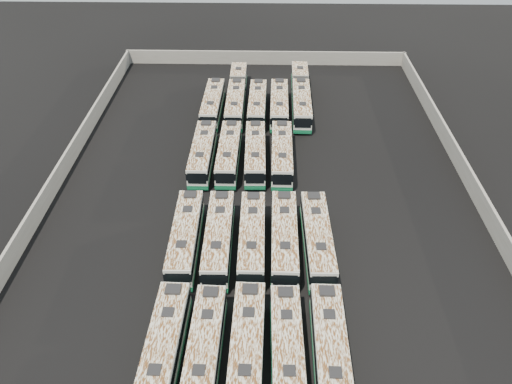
# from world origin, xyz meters

# --- Properties ---
(ground) EXTENTS (140.00, 140.00, 0.00)m
(ground) POSITION_xyz_m (0.00, 0.00, 0.00)
(ground) COLOR black
(ground) RESTS_ON ground
(perimeter_wall) EXTENTS (45.20, 73.20, 2.20)m
(perimeter_wall) POSITION_xyz_m (0.00, 0.00, 1.10)
(perimeter_wall) COLOR gray
(perimeter_wall) RESTS_ON ground
(bus_front_far_left) EXTENTS (2.60, 11.14, 3.12)m
(bus_front_far_left) POSITION_xyz_m (-6.90, -19.93, 1.60)
(bus_front_far_left) COLOR #BBBDB7
(bus_front_far_left) RESTS_ON ground
(bus_front_left) EXTENTS (2.51, 10.79, 3.02)m
(bus_front_left) POSITION_xyz_m (-3.96, -19.90, 1.55)
(bus_front_left) COLOR #BBBDB7
(bus_front_left) RESTS_ON ground
(bus_front_center) EXTENTS (2.58, 11.18, 3.14)m
(bus_front_center) POSITION_xyz_m (-0.90, -19.81, 1.60)
(bus_front_center) COLOR #BBBDB7
(bus_front_center) RESTS_ON ground
(bus_front_right) EXTENTS (2.43, 10.80, 3.03)m
(bus_front_right) POSITION_xyz_m (2.01, -19.81, 1.55)
(bus_front_right) COLOR #BBBDB7
(bus_front_right) RESTS_ON ground
(bus_front_far_right) EXTENTS (2.47, 11.15, 3.13)m
(bus_front_far_right) POSITION_xyz_m (5.11, -19.86, 1.60)
(bus_front_far_right) COLOR #BBBDB7
(bus_front_far_right) RESTS_ON ground
(bus_midfront_far_left) EXTENTS (2.53, 11.07, 3.11)m
(bus_midfront_far_left) POSITION_xyz_m (-6.96, -7.71, 1.59)
(bus_midfront_far_left) COLOR #BBBDB7
(bus_midfront_far_left) RESTS_ON ground
(bus_midfront_left) EXTENTS (2.43, 11.07, 3.11)m
(bus_midfront_left) POSITION_xyz_m (-3.93, -7.74, 1.59)
(bus_midfront_left) COLOR #BBBDB7
(bus_midfront_left) RESTS_ON ground
(bus_midfront_center) EXTENTS (2.34, 10.90, 3.07)m
(bus_midfront_center) POSITION_xyz_m (-0.87, -7.68, 1.57)
(bus_midfront_center) COLOR #BBBDB7
(bus_midfront_center) RESTS_ON ground
(bus_midfront_right) EXTENTS (2.46, 11.12, 3.12)m
(bus_midfront_right) POSITION_xyz_m (2.07, -7.67, 1.60)
(bus_midfront_right) COLOR #BBBDB7
(bus_midfront_right) RESTS_ON ground
(bus_midfront_far_right) EXTENTS (2.56, 11.17, 3.13)m
(bus_midfront_far_right) POSITION_xyz_m (5.08, -7.71, 1.60)
(bus_midfront_far_right) COLOR #BBBDB7
(bus_midfront_far_right) RESTS_ON ground
(bus_midback_far_left) EXTENTS (2.34, 10.90, 3.07)m
(bus_midback_far_left) POSITION_xyz_m (-6.96, 6.61, 1.57)
(bus_midback_far_left) COLOR #BBBDB7
(bus_midback_far_left) RESTS_ON ground
(bus_midback_left) EXTENTS (2.43, 10.88, 3.06)m
(bus_midback_left) POSITION_xyz_m (-3.96, 6.69, 1.56)
(bus_midback_left) COLOR #BBBDB7
(bus_midback_left) RESTS_ON ground
(bus_midback_center) EXTENTS (2.47, 10.83, 3.04)m
(bus_midback_center) POSITION_xyz_m (-0.93, 6.75, 1.55)
(bus_midback_center) COLOR #BBBDB7
(bus_midback_center) RESTS_ON ground
(bus_midback_right) EXTENTS (2.46, 11.04, 3.10)m
(bus_midback_right) POSITION_xyz_m (2.11, 6.65, 1.58)
(bus_midback_right) COLOR #BBBDB7
(bus_midback_right) RESTS_ON ground
(bus_back_far_left) EXTENTS (2.47, 10.88, 3.05)m
(bus_back_far_left) POSITION_xyz_m (-6.94, 18.94, 1.56)
(bus_back_far_left) COLOR #BBBDB7
(bus_back_far_left) RESTS_ON ground
(bus_back_left) EXTENTS (2.31, 16.80, 3.05)m
(bus_back_left) POSITION_xyz_m (-3.89, 21.76, 1.56)
(bus_back_left) COLOR #BBBDB7
(bus_back_left) RESTS_ON ground
(bus_back_center) EXTENTS (2.44, 10.71, 3.00)m
(bus_back_center) POSITION_xyz_m (-0.95, 18.92, 1.54)
(bus_back_center) COLOR #BBBDB7
(bus_back_center) RESTS_ON ground
(bus_back_right) EXTENTS (2.49, 10.98, 3.08)m
(bus_back_right) POSITION_xyz_m (2.00, 18.89, 1.58)
(bus_back_right) COLOR #BBBDB7
(bus_back_right) RESTS_ON ground
(bus_back_far_right) EXTENTS (2.70, 17.33, 3.13)m
(bus_back_far_right) POSITION_xyz_m (5.04, 21.88, 1.60)
(bus_back_far_right) COLOR #BBBDB7
(bus_back_far_right) RESTS_ON ground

